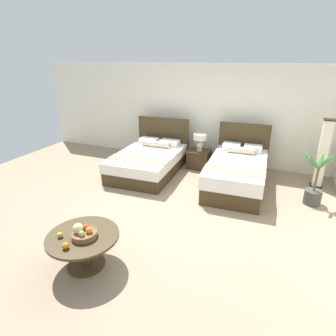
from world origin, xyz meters
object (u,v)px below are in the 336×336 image
(nightstand, at_px, (199,159))
(table_lamp, at_px, (200,139))
(bed_near_window, at_px, (149,161))
(bed_near_corner, at_px, (237,172))
(loose_apple, at_px, (60,235))
(floor_lamp_corner, at_px, (322,154))
(potted_palm, at_px, (314,190))
(coffee_table, at_px, (84,242))
(fruit_bowl, at_px, (83,233))
(loose_orange, at_px, (65,246))

(nightstand, distance_m, table_lamp, 0.51)
(bed_near_window, distance_m, bed_near_corner, 2.10)
(bed_near_window, xyz_separation_m, nightstand, (1.04, 0.74, -0.07))
(nightstand, height_order, loose_apple, loose_apple)
(table_lamp, bearing_deg, nightstand, -90.00)
(table_lamp, bearing_deg, bed_near_corner, -35.97)
(table_lamp, distance_m, floor_lamp_corner, 2.70)
(bed_near_window, bearing_deg, potted_palm, -4.16)
(bed_near_corner, height_order, coffee_table, bed_near_corner)
(bed_near_corner, distance_m, potted_palm, 1.50)
(table_lamp, distance_m, potted_palm, 2.78)
(bed_near_window, distance_m, loose_apple, 3.48)
(fruit_bowl, height_order, loose_apple, fruit_bowl)
(coffee_table, height_order, loose_orange, loose_orange)
(floor_lamp_corner, bearing_deg, bed_near_window, -170.10)
(bed_near_window, relative_size, loose_orange, 25.63)
(bed_near_corner, relative_size, potted_palm, 2.16)
(coffee_table, relative_size, loose_orange, 11.17)
(fruit_bowl, xyz_separation_m, loose_orange, (-0.05, -0.27, -0.02))
(nightstand, xyz_separation_m, potted_palm, (2.54, -1.00, 0.05))
(bed_near_window, xyz_separation_m, potted_palm, (3.58, -0.26, -0.02))
(bed_near_window, height_order, potted_palm, bed_near_window)
(nightstand, distance_m, floor_lamp_corner, 2.74)
(nightstand, bearing_deg, floor_lamp_corner, -1.91)
(floor_lamp_corner, bearing_deg, loose_orange, -126.09)
(nightstand, distance_m, coffee_table, 4.06)
(loose_orange, xyz_separation_m, floor_lamp_corner, (3.10, 4.25, 0.22))
(nightstand, xyz_separation_m, coffee_table, (-0.39, -4.04, 0.14))
(coffee_table, height_order, loose_apple, loose_apple)
(fruit_bowl, bearing_deg, potted_palm, 46.62)
(nightstand, xyz_separation_m, loose_orange, (-0.40, -4.34, 0.29))
(coffee_table, distance_m, loose_apple, 0.31)
(loose_apple, bearing_deg, floor_lamp_corner, 50.98)
(coffee_table, bearing_deg, loose_orange, -92.25)
(nightstand, distance_m, fruit_bowl, 4.10)
(table_lamp, height_order, fruit_bowl, table_lamp)
(fruit_bowl, bearing_deg, loose_orange, -100.35)
(fruit_bowl, relative_size, loose_orange, 3.98)
(bed_near_corner, distance_m, fruit_bowl, 3.61)
(bed_near_corner, bearing_deg, nightstand, 144.75)
(floor_lamp_corner, bearing_deg, potted_palm, -99.39)
(coffee_table, relative_size, fruit_bowl, 2.81)
(table_lamp, height_order, coffee_table, table_lamp)
(bed_near_corner, distance_m, coffee_table, 3.60)
(bed_near_corner, bearing_deg, table_lamp, 144.03)
(bed_near_window, distance_m, nightstand, 1.28)
(potted_palm, bearing_deg, table_lamp, 158.11)
(floor_lamp_corner, distance_m, potted_palm, 1.03)
(bed_near_corner, height_order, nightstand, bed_near_corner)
(bed_near_corner, relative_size, coffee_table, 2.34)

